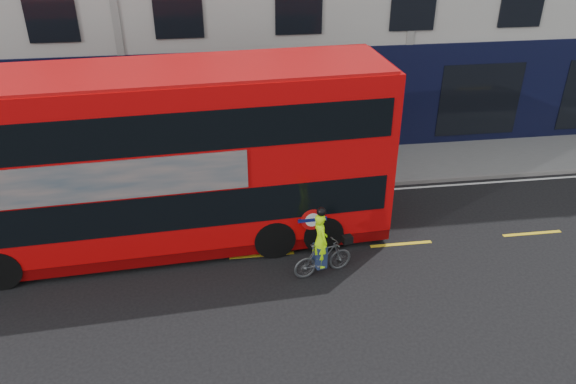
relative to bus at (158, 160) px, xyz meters
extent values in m
plane|color=black|center=(-1.38, -2.57, -2.59)|extent=(120.00, 120.00, 0.00)
cube|color=slate|center=(-1.38, 3.93, -2.53)|extent=(60.00, 3.00, 0.12)
cube|color=slate|center=(-1.38, 2.43, -2.52)|extent=(60.00, 0.12, 0.13)
cube|color=black|center=(-1.38, 5.41, -0.59)|extent=(50.00, 0.08, 4.00)
cube|color=silver|center=(-1.38, 2.13, -2.59)|extent=(58.00, 0.10, 0.01)
cube|color=red|center=(-0.05, 0.00, 0.16)|extent=(12.60, 3.57, 4.47)
cube|color=#6A0404|center=(-0.05, 0.00, -2.25)|extent=(12.60, 3.51, 0.34)
cube|color=black|center=(-0.05, 0.00, -0.83)|extent=(12.11, 3.58, 1.02)
cube|color=black|center=(-0.05, 0.00, 1.32)|extent=(12.11, 3.58, 1.02)
cube|color=#AF0B0D|center=(-0.05, 0.00, 2.42)|extent=(12.35, 3.44, 0.09)
cube|color=black|center=(6.19, 0.37, -0.83)|extent=(0.19, 2.55, 1.02)
cube|color=black|center=(6.19, 0.37, 1.32)|extent=(0.19, 2.55, 1.02)
cube|color=tan|center=(-1.09, -1.51, 0.24)|extent=(6.78, 0.44, 1.02)
cylinder|color=red|center=(3.99, -1.21, -1.46)|extent=(0.63, 0.06, 0.63)
cylinder|color=white|center=(3.99, -1.21, -1.46)|extent=(0.41, 0.04, 0.41)
cube|color=#0C1459|center=(4.00, -1.22, -1.46)|extent=(0.79, 0.07, 0.10)
cylinder|color=black|center=(4.25, 0.25, -2.02)|extent=(1.30, 2.94, 1.13)
cylinder|color=black|center=(2.89, 0.17, -2.02)|extent=(1.30, 2.94, 1.13)
cylinder|color=black|center=(-4.12, -0.24, -2.02)|extent=(1.30, 2.94, 1.13)
imported|color=#4C5052|center=(4.13, -2.10, -2.10)|extent=(1.70, 0.85, 0.98)
imported|color=#ADFD09|center=(4.04, -2.12, -1.50)|extent=(0.49, 0.63, 1.53)
cube|color=black|center=(4.79, -1.93, -1.69)|extent=(0.30, 0.26, 0.20)
cube|color=navy|center=(4.04, -2.12, -1.99)|extent=(0.35, 0.41, 0.64)
sphere|color=black|center=(4.04, -2.12, -0.67)|extent=(0.24, 0.24, 0.24)
camera|label=1|loc=(1.57, -13.80, 6.49)|focal=35.00mm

